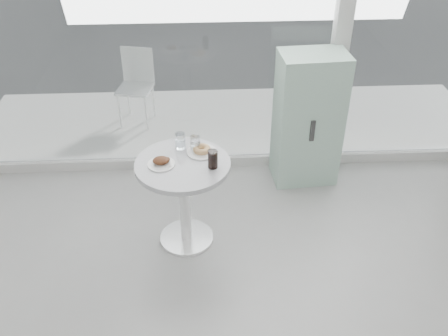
{
  "coord_description": "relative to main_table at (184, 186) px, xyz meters",
  "views": [
    {
      "loc": [
        -0.35,
        -1.19,
        2.87
      ],
      "look_at": [
        -0.2,
        1.7,
        0.85
      ],
      "focal_mm": 40.0,
      "sensor_mm": 36.0,
      "label": 1
    }
  ],
  "objects": [
    {
      "name": "plate_fritter",
      "position": [
        -0.15,
        -0.02,
        0.25
      ],
      "size": [
        0.2,
        0.2,
        0.07
      ],
      "color": "white",
      "rests_on": "main_table"
    },
    {
      "name": "cola_glass",
      "position": [
        0.23,
        -0.07,
        0.29
      ],
      "size": [
        0.07,
        0.07,
        0.14
      ],
      "color": "white",
      "rests_on": "main_table"
    },
    {
      "name": "water_tumbler_a",
      "position": [
        -0.02,
        0.21,
        0.28
      ],
      "size": [
        0.08,
        0.08,
        0.13
      ],
      "color": "white",
      "rests_on": "main_table"
    },
    {
      "name": "water_tumbler_b",
      "position": [
        0.1,
        0.17,
        0.27
      ],
      "size": [
        0.08,
        0.08,
        0.12
      ],
      "color": "white",
      "rests_on": "main_table"
    },
    {
      "name": "patio_deck",
      "position": [
        0.5,
        1.9,
        -0.53
      ],
      "size": [
        5.6,
        1.6,
        0.05
      ],
      "primitive_type": "cube",
      "color": "white",
      "rests_on": "ground"
    },
    {
      "name": "main_table",
      "position": [
        0.0,
        0.0,
        0.0
      ],
      "size": [
        0.72,
        0.72,
        0.77
      ],
      "color": "white",
      "rests_on": "ground"
    },
    {
      "name": "patio_chair",
      "position": [
        -0.55,
        1.99,
        -0.03
      ],
      "size": [
        0.42,
        0.42,
        0.82
      ],
      "rotation": [
        0.0,
        0.0,
        -0.21
      ],
      "color": "white",
      "rests_on": "patio_deck"
    },
    {
      "name": "mint_cabinet",
      "position": [
        1.12,
        0.84,
        0.08
      ],
      "size": [
        0.61,
        0.43,
        1.26
      ],
      "rotation": [
        0.0,
        0.0,
        0.07
      ],
      "color": "#8AB19A",
      "rests_on": "ground"
    },
    {
      "name": "plate_donut",
      "position": [
        0.15,
        0.13,
        0.24
      ],
      "size": [
        0.23,
        0.23,
        0.06
      ],
      "color": "white",
      "rests_on": "main_table"
    }
  ]
}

